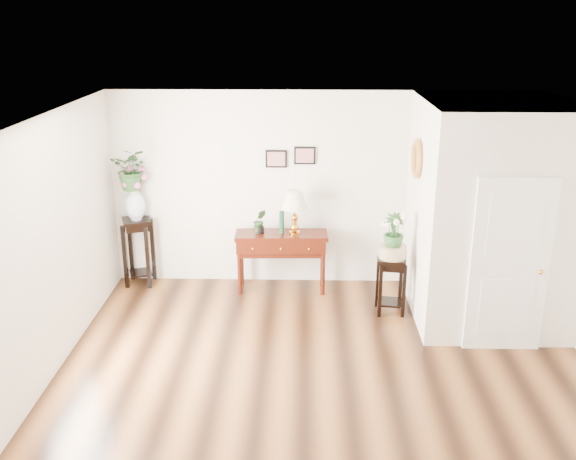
{
  "coord_description": "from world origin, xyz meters",
  "views": [
    {
      "loc": [
        -0.25,
        -6.08,
        3.83
      ],
      "look_at": [
        -0.45,
        1.3,
        1.29
      ],
      "focal_mm": 40.0,
      "sensor_mm": 36.0,
      "label": 1
    }
  ],
  "objects_px": {
    "table_lamp": "(295,209)",
    "console_table": "(282,262)",
    "plant_stand_a": "(139,252)",
    "plant_stand_b": "(391,285)"
  },
  "relations": [
    {
      "from": "table_lamp",
      "to": "console_table",
      "type": "bearing_deg",
      "value": 180.0
    },
    {
      "from": "plant_stand_b",
      "to": "plant_stand_a",
      "type": "bearing_deg",
      "value": 166.57
    },
    {
      "from": "plant_stand_a",
      "to": "plant_stand_b",
      "type": "distance_m",
      "value": 3.65
    },
    {
      "from": "plant_stand_a",
      "to": "plant_stand_b",
      "type": "relative_size",
      "value": 1.28
    },
    {
      "from": "console_table",
      "to": "plant_stand_b",
      "type": "relative_size",
      "value": 1.66
    },
    {
      "from": "table_lamp",
      "to": "plant_stand_b",
      "type": "relative_size",
      "value": 0.81
    },
    {
      "from": "plant_stand_a",
      "to": "plant_stand_b",
      "type": "height_order",
      "value": "plant_stand_a"
    },
    {
      "from": "console_table",
      "to": "plant_stand_a",
      "type": "relative_size",
      "value": 1.3
    },
    {
      "from": "table_lamp",
      "to": "plant_stand_a",
      "type": "bearing_deg",
      "value": 175.57
    },
    {
      "from": "table_lamp",
      "to": "plant_stand_b",
      "type": "height_order",
      "value": "table_lamp"
    }
  ]
}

